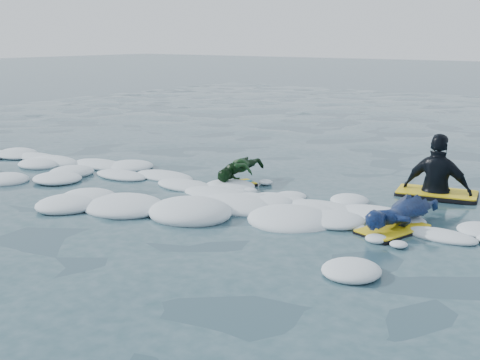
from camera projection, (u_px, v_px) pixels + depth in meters
name	position (u px, v px, depth m)	size (l,w,h in m)	color
ground	(171.00, 217.00, 8.63)	(120.00, 120.00, 0.00)	#192E3D
foam_band	(216.00, 202.00, 9.44)	(12.00, 3.10, 0.30)	white
prone_woman_unit	(400.00, 215.00, 8.06)	(0.80, 1.60, 0.39)	black
prone_child_unit	(240.00, 172.00, 10.51)	(0.72, 1.22, 0.44)	black
waiting_rider_unit	(437.00, 192.00, 9.71)	(1.37, 0.93, 1.88)	black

